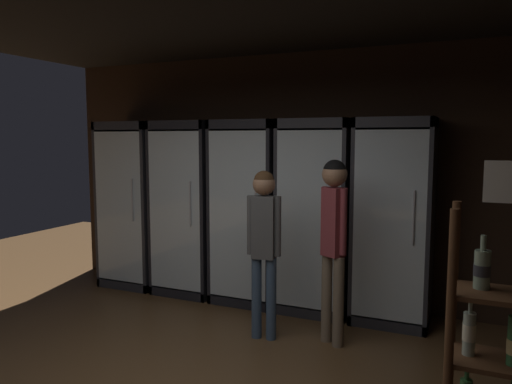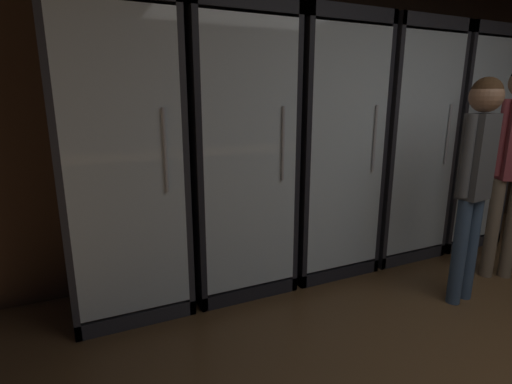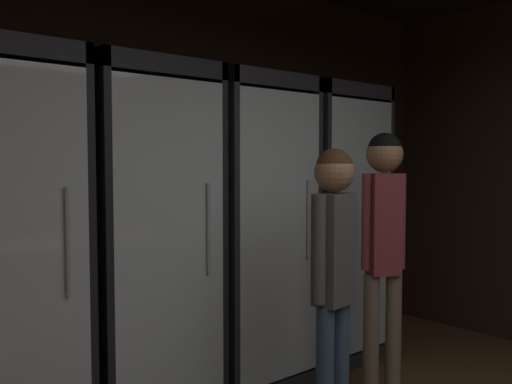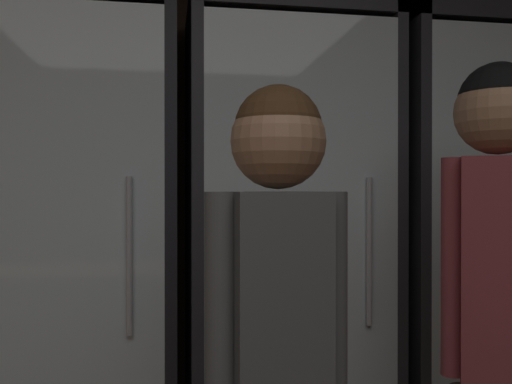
{
  "view_description": "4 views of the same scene",
  "coord_description": "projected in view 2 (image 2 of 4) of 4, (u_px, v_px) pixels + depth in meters",
  "views": [
    {
      "loc": [
        1.87,
        -2.25,
        1.84
      ],
      "look_at": [
        -0.22,
        2.47,
        1.28
      ],
      "focal_mm": 34.21,
      "sensor_mm": 36.0,
      "label": 1
    },
    {
      "loc": [
        -2.24,
        0.08,
        1.44
      ],
      "look_at": [
        -1.19,
        2.31,
        0.83
      ],
      "focal_mm": 27.13,
      "sensor_mm": 36.0,
      "label": 2
    },
    {
      "loc": [
        -1.95,
        -0.09,
        1.5
      ],
      "look_at": [
        0.14,
        2.33,
        1.32
      ],
      "focal_mm": 38.58,
      "sensor_mm": 36.0,
      "label": 3
    },
    {
      "loc": [
        -0.06,
        0.64,
        1.34
      ],
      "look_at": [
        0.29,
        2.74,
        1.33
      ],
      "focal_mm": 37.53,
      "sensor_mm": 36.0,
      "label": 4
    }
  ],
  "objects": [
    {
      "name": "cooler_left",
      "position": [
        233.0,
        157.0,
        2.86
      ],
      "size": [
        0.75,
        0.63,
        2.05
      ],
      "color": "black",
      "rests_on": "ground"
    },
    {
      "name": "cooler_right",
      "position": [
        395.0,
        146.0,
        3.51
      ],
      "size": [
        0.75,
        0.63,
        2.05
      ],
      "color": "#2B2B30",
      "rests_on": "ground"
    },
    {
      "name": "cooler_far_right",
      "position": [
        456.0,
        142.0,
        3.84
      ],
      "size": [
        0.75,
        0.63,
        2.05
      ],
      "color": "#2B2B30",
      "rests_on": "ground"
    },
    {
      "name": "shopper_far",
      "position": [
        477.0,
        164.0,
        2.58
      ],
      "size": [
        0.32,
        0.21,
        1.56
      ],
      "color": "#384C66",
      "rests_on": "ground"
    },
    {
      "name": "wall_back",
      "position": [
        342.0,
        101.0,
        3.52
      ],
      "size": [
        6.0,
        0.06,
        2.8
      ],
      "primitive_type": "cube",
      "color": "black",
      "rests_on": "ground"
    },
    {
      "name": "cooler_far_left",
      "position": [
        120.0,
        164.0,
        2.54
      ],
      "size": [
        0.75,
        0.63,
        2.05
      ],
      "color": "#2B2B30",
      "rests_on": "ground"
    },
    {
      "name": "cooler_center",
      "position": [
        322.0,
        150.0,
        3.18
      ],
      "size": [
        0.75,
        0.63,
        2.05
      ],
      "color": "black",
      "rests_on": "ground"
    }
  ]
}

